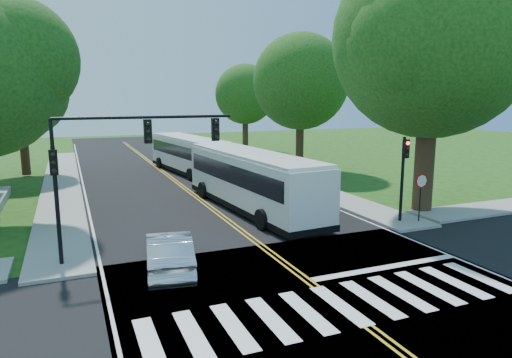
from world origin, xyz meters
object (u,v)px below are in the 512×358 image
signal_nw (118,153)px  suv (281,186)px  bus_follow (188,154)px  dark_sedan (275,185)px  bus_lead (252,180)px  signal_ne (404,168)px  hatchback (169,252)px

signal_nw → suv: bearing=37.9°
bus_follow → suv: bearing=99.2°
suv → dark_sedan: size_ratio=1.15×
bus_lead → dark_sedan: 4.89m
dark_sedan → signal_ne: bearing=129.4°
signal_nw → dark_sedan: 15.01m
signal_nw → bus_lead: bearing=36.0°
signal_ne → bus_follow: 21.22m
bus_follow → suv: (3.48, -11.44, -1.02)m
bus_lead → hatchback: bus_lead is taller
bus_follow → dark_sedan: size_ratio=3.11×
signal_ne → hatchback: signal_ne is taller
signal_nw → dark_sedan: bearing=40.0°
signal_nw → bus_follow: signal_nw is taller
dark_sedan → suv: bearing=132.5°
bus_follow → hatchback: 23.17m
bus_lead → suv: bus_lead is taller
hatchback → dark_sedan: bearing=-121.6°
signal_nw → bus_follow: size_ratio=0.58×
signal_ne → dark_sedan: (-2.93, 9.33, -2.38)m
bus_lead → dark_sedan: size_ratio=3.35×
signal_nw → bus_lead: 10.19m
bus_follow → bus_lead: bearing=82.8°
signal_ne → suv: 9.51m
signal_ne → suv: (-2.74, 8.81, -2.32)m
bus_lead → signal_ne: bearing=131.7°
signal_nw → signal_ne: signal_nw is taller
bus_follow → suv: bus_follow is taller
bus_lead → bus_follow: size_ratio=1.08×
bus_follow → suv: 12.00m
bus_follow → signal_ne: bearing=99.3°
hatchback → dark_sedan: (9.67, 11.33, -0.19)m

